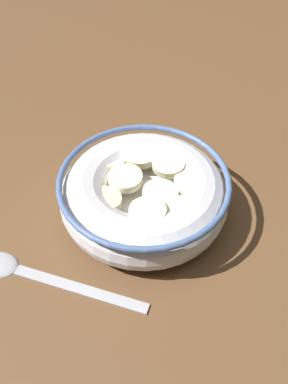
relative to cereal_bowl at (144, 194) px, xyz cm
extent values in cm
cube|color=brown|center=(0.02, -0.01, -3.71)|extent=(133.71, 133.71, 2.00)
cylinder|color=silver|center=(0.02, -0.01, -2.41)|extent=(9.06, 9.06, 0.60)
torus|color=silver|center=(0.02, -0.01, -0.23)|extent=(16.46, 16.46, 4.95)
torus|color=#4C6699|center=(0.02, -0.01, 1.94)|extent=(16.57, 16.57, 0.60)
cylinder|color=white|center=(0.02, -0.01, -0.13)|extent=(13.49, 13.49, 0.40)
cube|color=#B78947|center=(1.68, -5.45, 0.45)|extent=(1.64, 1.61, 0.72)
cube|color=tan|center=(-1.18, -5.86, 0.43)|extent=(1.57, 1.55, 0.69)
cube|color=tan|center=(-5.31, -1.12, 0.47)|extent=(2.04, 2.04, 0.71)
cube|color=#B78947|center=(-3.91, -3.20, 0.36)|extent=(1.97, 1.96, 0.70)
cube|color=#B78947|center=(5.23, -0.93, 0.46)|extent=(1.80, 1.80, 0.66)
cube|color=#AD7F42|center=(-3.88, 0.80, 0.37)|extent=(1.72, 1.77, 0.81)
cube|color=tan|center=(2.83, 4.05, 0.55)|extent=(1.72, 1.76, 0.77)
cube|color=tan|center=(2.83, -3.15, 0.46)|extent=(2.03, 2.04, 0.75)
cube|color=tan|center=(-0.60, 5.80, 0.60)|extent=(2.05, 2.05, 0.72)
cube|color=tan|center=(-4.85, 2.22, 0.45)|extent=(1.89, 1.93, 0.82)
cube|color=tan|center=(-0.80, -2.53, 0.33)|extent=(1.75, 1.71, 0.76)
cube|color=tan|center=(-1.70, 4.49, 0.31)|extent=(1.85, 1.80, 0.84)
cube|color=tan|center=(1.63, 1.72, 0.58)|extent=(1.99, 1.99, 0.67)
cylinder|color=#F4EABC|center=(0.17, -1.94, 1.45)|extent=(3.79, 3.80, 0.91)
cylinder|color=#F4EABC|center=(-3.37, 1.31, 1.61)|extent=(4.79, 4.74, 1.32)
cylinder|color=#F9EFC6|center=(3.37, 1.64, 1.64)|extent=(4.65, 4.67, 1.06)
cylinder|color=beige|center=(3.19, -2.78, 1.22)|extent=(3.93, 3.88, 1.21)
cylinder|color=#F4EABC|center=(1.86, 4.28, 1.23)|extent=(4.72, 4.69, 0.97)
cylinder|color=#F9EFC6|center=(-1.75, 4.20, 1.48)|extent=(4.72, 4.78, 1.40)
cylinder|color=beige|center=(-2.16, -4.56, 1.17)|extent=(3.96, 3.92, 1.19)
cylinder|color=#F9EFC6|center=(0.54, 1.83, 1.24)|extent=(4.79, 4.81, 0.98)
cylinder|color=#F9EFC6|center=(-3.51, -1.79, 1.62)|extent=(4.77, 4.79, 1.03)
cube|color=#A5A5AD|center=(10.38, -2.02, -2.53)|extent=(1.65, 12.64, 0.36)
camera|label=1|loc=(26.14, 10.15, 30.50)|focal=39.70mm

